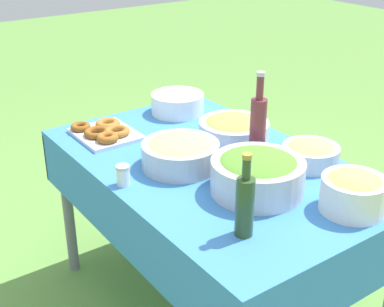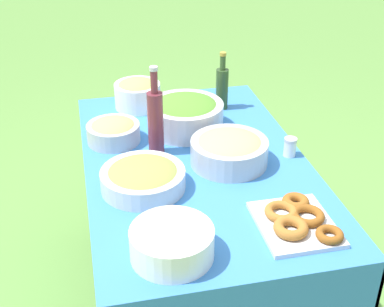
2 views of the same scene
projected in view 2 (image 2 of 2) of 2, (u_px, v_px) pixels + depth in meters
ground_plane at (195, 299)px, 2.46m from camera, size 14.00×14.00×0.00m
picnic_table at (196, 182)px, 2.14m from camera, size 1.39×0.86×0.74m
salad_bowl at (185, 113)px, 2.29m from camera, size 0.33×0.33×0.14m
pasta_bowl at (229, 149)px, 2.05m from camera, size 0.30×0.30×0.12m
donut_platter at (297, 220)px, 1.72m from camera, size 0.30×0.25×0.05m
plate_stack at (172, 243)px, 1.58m from camera, size 0.25×0.25×0.10m
olive_oil_bottle at (222, 87)px, 2.47m from camera, size 0.06×0.06×0.27m
wine_bottle at (156, 120)px, 2.08m from camera, size 0.06×0.06×0.36m
bread_bowl at (113, 131)px, 2.21m from camera, size 0.22×0.22×0.10m
fruit_bowl at (137, 93)px, 2.49m from camera, size 0.21×0.21×0.14m
olive_bowl at (143, 177)px, 1.90m from camera, size 0.30×0.30×0.09m
salt_shaker at (290, 147)px, 2.11m from camera, size 0.05×0.05×0.08m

